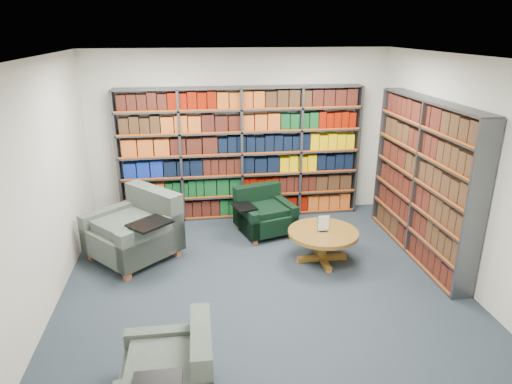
{
  "coord_description": "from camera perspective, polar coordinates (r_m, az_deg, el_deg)",
  "views": [
    {
      "loc": [
        -0.81,
        -5.01,
        3.11
      ],
      "look_at": [
        0.0,
        0.6,
        1.05
      ],
      "focal_mm": 32.0,
      "sensor_mm": 36.0,
      "label": 1
    }
  ],
  "objects": [
    {
      "name": "room_shell",
      "position": [
        5.36,
        0.91,
        1.36
      ],
      "size": [
        5.02,
        5.02,
        2.82
      ],
      "color": "#1B262F",
      "rests_on": "ground"
    },
    {
      "name": "bookshelf_back",
      "position": [
        7.67,
        -1.86,
        4.73
      ],
      "size": [
        4.0,
        0.28,
        2.2
      ],
      "color": "#47494F",
      "rests_on": "ground"
    },
    {
      "name": "bookshelf_right",
      "position": [
        6.74,
        20.11,
        1.35
      ],
      "size": [
        0.28,
        2.5,
        2.2
      ],
      "color": "#47494F",
      "rests_on": "ground"
    },
    {
      "name": "chair_teal_left",
      "position": [
        6.7,
        -14.44,
        -4.75
      ],
      "size": [
        1.46,
        1.46,
        0.94
      ],
      "color": "#0E2B3B",
      "rests_on": "ground"
    },
    {
      "name": "chair_green_right",
      "position": [
        7.3,
        0.86,
        -2.78
      ],
      "size": [
        1.03,
        0.98,
        0.71
      ],
      "color": "black",
      "rests_on": "ground"
    },
    {
      "name": "chair_teal_front",
      "position": [
        4.3,
        -9.94,
        -21.37
      ],
      "size": [
        0.79,
        0.92,
        0.71
      ],
      "color": "#0E2B3B",
      "rests_on": "ground"
    },
    {
      "name": "coffee_table",
      "position": [
        6.41,
        8.36,
        -5.62
      ],
      "size": [
        0.97,
        0.97,
        0.68
      ],
      "color": "brown",
      "rests_on": "ground"
    }
  ]
}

